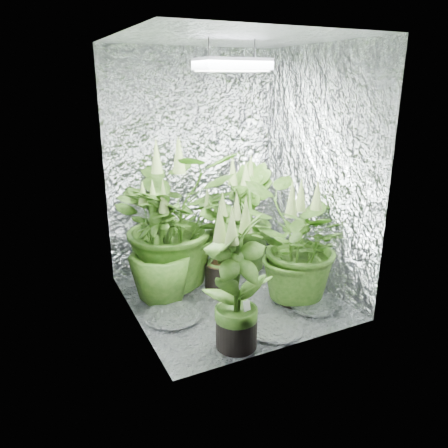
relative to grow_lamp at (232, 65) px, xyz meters
The scene contains 12 objects.
ground 1.83m from the grow_lamp, ahead, with size 1.60×1.60×0.00m, color white.
walls 0.83m from the grow_lamp, ahead, with size 1.62×1.62×2.00m.
ceiling 0.17m from the grow_lamp, ahead, with size 1.60×1.60×0.01m, color white.
grow_lamp is the anchor object (origin of this frame).
plant_a 1.33m from the grow_lamp, 130.94° to the left, with size 1.15×1.15×1.28m.
plant_b 1.44m from the grow_lamp, 94.09° to the left, with size 0.56×0.56×0.89m.
plant_c 1.46m from the grow_lamp, 49.48° to the left, with size 0.61×0.61×1.08m.
plant_d 1.47m from the grow_lamp, 157.56° to the left, with size 0.74×0.74×1.02m.
plant_e 1.44m from the grow_lamp, 33.23° to the right, with size 0.96×0.96×1.04m.
plant_f 1.52m from the grow_lamp, 113.96° to the right, with size 0.69×0.69×1.04m.
circulation_fan 1.87m from the grow_lamp, 40.85° to the left, with size 0.13×0.29×0.33m.
plant_label 1.68m from the grow_lamp, 108.52° to the right, with size 0.05×0.01×0.08m, color white.
Camera 1 is at (-1.49, -2.91, 1.73)m, focal length 35.00 mm.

